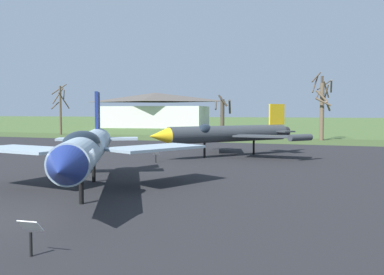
{
  "coord_description": "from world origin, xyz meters",
  "views": [
    {
      "loc": [
        9.74,
        -12.44,
        3.87
      ],
      "look_at": [
        -2.5,
        20.1,
        1.78
      ],
      "focal_mm": 39.81,
      "sensor_mm": 36.0,
      "label": 1
    }
  ],
  "objects": [
    {
      "name": "info_placard_rear_right",
      "position": [
        1.87,
        -3.61,
        0.69
      ],
      "size": [
        0.64,
        0.39,
        1.04
      ],
      "color": "black",
      "rests_on": "ground"
    },
    {
      "name": "grass_verge_strip",
      "position": [
        0.0,
        44.7,
        0.03
      ],
      "size": [
        145.49,
        12.0,
        0.06
      ],
      "primitive_type": "cube",
      "color": "#3B4E26",
      "rests_on": "ground"
    },
    {
      "name": "bare_tree_far_left",
      "position": [
        -36.36,
        46.98,
        4.8
      ],
      "size": [
        3.22,
        3.2,
        8.7
      ],
      "color": "brown",
      "rests_on": "ground"
    },
    {
      "name": "ground_plane",
      "position": [
        0.0,
        0.0,
        0.0
      ],
      "size": [
        600.0,
        600.0,
        0.0
      ],
      "primitive_type": "plane",
      "color": "#425B2D"
    },
    {
      "name": "jet_fighter_rear_center",
      "position": [
        -0.22,
        22.85,
        2.04
      ],
      "size": [
        12.22,
        13.03,
        4.62
      ],
      "color": "#33383D",
      "rests_on": "ground"
    },
    {
      "name": "visitor_building",
      "position": [
        -36.59,
        84.51,
        4.23
      ],
      "size": [
        28.01,
        16.89,
        8.72
      ],
      "color": "beige",
      "rests_on": "ground"
    },
    {
      "name": "jet_fighter_rear_right",
      "position": [
        -1.91,
        4.5,
        2.17
      ],
      "size": [
        10.66,
        14.33,
        5.09
      ],
      "color": "#8EA3B2",
      "rests_on": "ground"
    },
    {
      "name": "info_placard_rear_center",
      "position": [
        -4.05,
        16.46,
        0.57
      ],
      "size": [
        0.54,
        0.3,
        0.91
      ],
      "color": "black",
      "rests_on": "ground"
    },
    {
      "name": "bare_tree_right_of_center",
      "position": [
        6.05,
        47.3,
        4.32
      ],
      "size": [
        2.16,
        2.56,
        8.14
      ],
      "color": "brown",
      "rests_on": "ground"
    },
    {
      "name": "bare_tree_center",
      "position": [
        5.67,
        49.62,
        5.21
      ],
      "size": [
        2.53,
        2.41,
        9.56
      ],
      "color": "#42382D",
      "rests_on": "ground"
    },
    {
      "name": "asphalt_apron",
      "position": [
        0.0,
        14.51,
        0.03
      ],
      "size": [
        85.49,
        48.37,
        0.05
      ],
      "primitive_type": "cube",
      "color": "black",
      "rests_on": "ground"
    },
    {
      "name": "bare_tree_left_of_center",
      "position": [
        -8.22,
        48.26,
        3.34
      ],
      "size": [
        2.83,
        2.75,
        6.42
      ],
      "color": "#42382D",
      "rests_on": "ground"
    }
  ]
}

